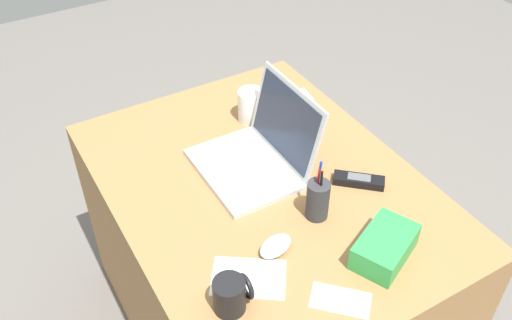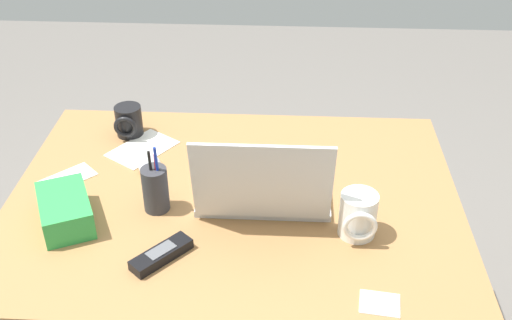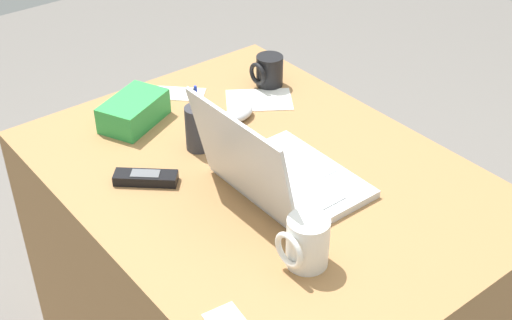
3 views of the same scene
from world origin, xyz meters
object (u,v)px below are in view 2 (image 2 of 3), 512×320
at_px(computer_mouse, 150,165).
at_px(snack_bag, 65,210).
at_px(pen_holder, 155,189).
at_px(coffee_mug_tall, 129,121).
at_px(laptop, 264,186).
at_px(coffee_mug_white, 358,216).
at_px(cordless_phone, 161,254).

xyz_separation_m(computer_mouse, snack_bag, (0.15, 0.22, 0.02)).
bearing_deg(snack_bag, pen_holder, -162.61).
height_order(computer_mouse, coffee_mug_tall, coffee_mug_tall).
bearing_deg(laptop, pen_holder, 8.09).
bearing_deg(coffee_mug_tall, coffee_mug_white, 146.37).
distance_m(laptop, cordless_phone, 0.30).
relative_size(laptop, coffee_mug_tall, 3.64).
xyz_separation_m(computer_mouse, coffee_mug_white, (-0.52, 0.23, 0.04)).
bearing_deg(coffee_mug_white, coffee_mug_tall, -33.63).
bearing_deg(cordless_phone, computer_mouse, -74.65).
height_order(laptop, pen_holder, laptop).
bearing_deg(pen_holder, cordless_phone, 103.57).
height_order(coffee_mug_white, cordless_phone, coffee_mug_white).
height_order(pen_holder, snack_bag, pen_holder).
relative_size(laptop, computer_mouse, 3.31).
bearing_deg(pen_holder, laptop, -171.91).
height_order(coffee_mug_tall, snack_bag, coffee_mug_tall).
bearing_deg(pen_holder, computer_mouse, -72.73).
height_order(computer_mouse, coffee_mug_white, coffee_mug_white).
bearing_deg(snack_bag, cordless_phone, 155.00).
height_order(cordless_phone, pen_holder, pen_holder).
relative_size(computer_mouse, coffee_mug_tall, 1.10).
bearing_deg(laptop, coffee_mug_tall, -37.12).
distance_m(cordless_phone, pen_holder, 0.19).
xyz_separation_m(laptop, coffee_mug_white, (-0.22, 0.11, 0.00)).
bearing_deg(laptop, coffee_mug_white, 153.59).
height_order(laptop, snack_bag, laptop).
xyz_separation_m(laptop, computer_mouse, (0.31, -0.12, -0.03)).
xyz_separation_m(computer_mouse, pen_holder, (-0.05, 0.16, 0.04)).
distance_m(coffee_mug_tall, pen_holder, 0.37).
distance_m(computer_mouse, coffee_mug_white, 0.57).
bearing_deg(cordless_phone, laptop, -134.90).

